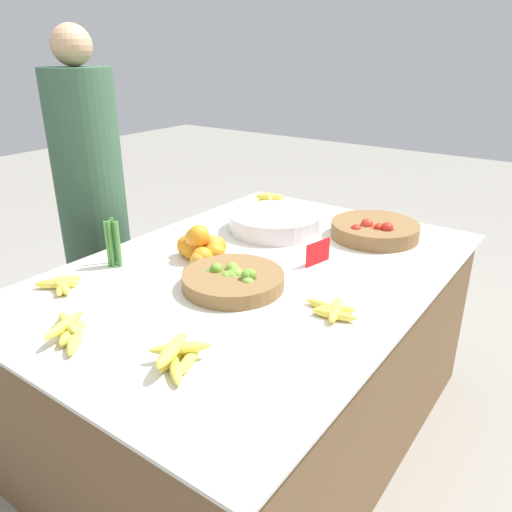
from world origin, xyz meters
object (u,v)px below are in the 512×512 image
metal_bowl (275,222)px  vendor_person (95,219)px  lime_bowl (233,280)px  tomato_basket (374,230)px  price_sign (318,252)px

metal_bowl → vendor_person: 0.83m
lime_bowl → tomato_basket: bearing=-15.1°
lime_bowl → metal_bowl: 0.56m
metal_bowl → vendor_person: bearing=115.4°
metal_bowl → vendor_person: vendor_person is taller
lime_bowl → metal_bowl: size_ratio=0.86×
tomato_basket → metal_bowl: bearing=114.0°
lime_bowl → price_sign: 0.36m
tomato_basket → metal_bowl: (-0.17, 0.38, 0.01)m
tomato_basket → metal_bowl: size_ratio=0.92×
lime_bowl → tomato_basket: 0.72m
lime_bowl → metal_bowl: lime_bowl is taller
price_sign → lime_bowl: bearing=170.9°
vendor_person → price_sign: bearing=-81.7°
lime_bowl → tomato_basket: tomato_basket is taller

